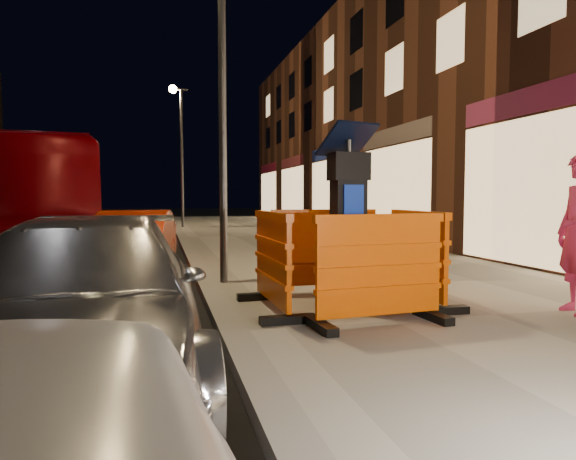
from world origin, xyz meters
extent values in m
plane|color=black|center=(0.00, 0.00, 0.00)|extent=(120.00, 120.00, 0.00)
cube|color=gray|center=(3.00, 0.00, 0.07)|extent=(6.00, 60.00, 0.15)
cube|color=slate|center=(0.00, 0.00, 0.07)|extent=(0.30, 60.00, 0.15)
cube|color=black|center=(1.52, 0.84, 1.21)|extent=(0.67, 0.67, 2.11)
cube|color=#E24F00|center=(1.52, -0.11, 0.74)|extent=(1.56, 0.75, 1.18)
cube|color=#E24F00|center=(1.52, 1.79, 0.74)|extent=(1.54, 0.70, 1.18)
cube|color=#E24F00|center=(0.57, 0.84, 0.74)|extent=(0.67, 1.53, 1.18)
cube|color=#E24F00|center=(2.47, 0.84, 0.74)|extent=(0.68, 1.53, 1.18)
imported|color=#A9A9AE|center=(-1.32, -0.68, 0.00)|extent=(1.89, 4.59, 1.33)
imported|color=maroon|center=(-1.23, 5.10, 0.00)|extent=(1.73, 3.88, 1.24)
imported|color=#7D0109|center=(-4.58, 15.50, 0.00)|extent=(4.65, 12.64, 3.44)
cylinder|color=#3F3F44|center=(0.25, 3.00, 3.15)|extent=(0.12, 0.12, 6.00)
cylinder|color=#3F3F44|center=(0.25, 18.00, 3.15)|extent=(0.12, 0.12, 6.00)
camera|label=1|loc=(-0.72, -5.08, 1.51)|focal=32.00mm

